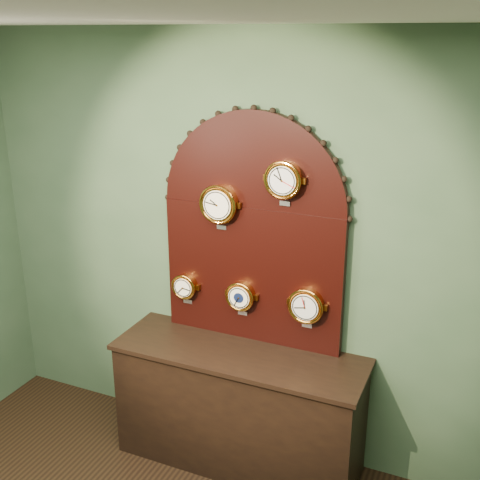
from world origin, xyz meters
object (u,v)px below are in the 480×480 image
at_px(hygrometer, 185,286).
at_px(tide_clock, 306,306).
at_px(roman_clock, 219,204).
at_px(display_board, 253,223).
at_px(arabic_clock, 284,180).
at_px(barometer, 241,296).
at_px(shop_counter, 239,409).

xyz_separation_m(hygrometer, tide_clock, (0.85, -0.00, 0.02)).
xyz_separation_m(roman_clock, tide_clock, (0.59, 0.00, -0.58)).
relative_size(display_board, arabic_clock, 5.42).
distance_m(roman_clock, barometer, 0.62).
bearing_deg(barometer, shop_counter, -70.76).
bearing_deg(shop_counter, hygrometer, 161.52).
xyz_separation_m(display_board, arabic_clock, (0.22, -0.07, 0.32)).
relative_size(roman_clock, barometer, 1.21).
xyz_separation_m(roman_clock, hygrometer, (-0.26, 0.00, -0.60)).
xyz_separation_m(shop_counter, display_board, (0.00, 0.22, 1.23)).
bearing_deg(hygrometer, arabic_clock, -0.13).
distance_m(arabic_clock, hygrometer, 1.05).
height_order(display_board, roman_clock, display_board).
height_order(roman_clock, tide_clock, roman_clock).
relative_size(arabic_clock, barometer, 1.13).
bearing_deg(tide_clock, display_board, 170.24).
bearing_deg(hygrometer, shop_counter, -18.48).
bearing_deg(display_board, tide_clock, -9.76).
distance_m(shop_counter, tide_clock, 0.87).
bearing_deg(roman_clock, display_board, 18.49).
xyz_separation_m(arabic_clock, barometer, (-0.27, 0.00, -0.79)).
relative_size(shop_counter, roman_clock, 5.30).
distance_m(barometer, tide_clock, 0.44).
bearing_deg(arabic_clock, hygrometer, 179.87).
distance_m(shop_counter, roman_clock, 1.37).
relative_size(shop_counter, arabic_clock, 5.67).
bearing_deg(barometer, hygrometer, 179.89).
height_order(roman_clock, arabic_clock, arabic_clock).
height_order(shop_counter, arabic_clock, arabic_clock).
relative_size(barometer, tide_clock, 0.89).
bearing_deg(arabic_clock, display_board, 163.10).
bearing_deg(shop_counter, barometer, 109.24).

